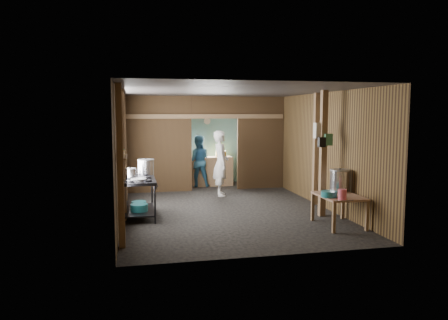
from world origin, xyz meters
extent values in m
cube|color=black|center=(0.00, 0.00, 0.00)|extent=(4.50, 7.00, 0.00)
cube|color=#383838|center=(0.00, 0.00, 2.60)|extent=(4.50, 7.00, 0.00)
cube|color=brown|center=(0.00, 3.50, 1.30)|extent=(4.50, 0.00, 2.60)
cube|color=brown|center=(0.00, -3.50, 1.30)|extent=(4.50, 0.00, 2.60)
cube|color=brown|center=(-2.25, 0.00, 1.30)|extent=(0.00, 7.00, 2.60)
cube|color=brown|center=(2.25, 0.00, 1.30)|extent=(0.00, 7.00, 2.60)
cube|color=#52391D|center=(-1.32, 2.20, 1.30)|extent=(1.85, 0.10, 2.60)
cube|color=#52391D|center=(1.57, 2.20, 1.30)|extent=(1.35, 0.10, 2.60)
cube|color=#52391D|center=(0.25, 2.20, 2.30)|extent=(1.30, 0.10, 0.60)
cube|color=#6D9B9A|center=(0.00, 3.44, 1.25)|extent=(4.40, 0.06, 2.50)
cube|color=#866647|center=(0.30, 2.95, 0.42)|extent=(1.20, 0.50, 0.85)
cylinder|color=beige|center=(0.25, 3.40, 1.90)|extent=(0.20, 0.03, 0.20)
cube|color=#866647|center=(-2.18, -2.60, 1.30)|extent=(0.10, 0.12, 2.60)
cube|color=#866647|center=(-2.18, -0.80, 1.30)|extent=(0.10, 0.12, 2.60)
cube|color=#866647|center=(-2.18, 1.20, 1.30)|extent=(0.10, 0.12, 2.60)
cube|color=#866647|center=(2.18, -0.20, 1.30)|extent=(0.10, 0.12, 2.60)
cube|color=#866647|center=(1.85, -1.30, 1.30)|extent=(0.12, 0.12, 2.60)
cube|color=#866647|center=(0.00, 2.15, 2.05)|extent=(4.40, 0.12, 0.12)
cylinder|color=gray|center=(-2.21, 0.40, 1.65)|extent=(0.03, 0.34, 0.34)
cylinder|color=black|center=(-2.21, 0.80, 1.55)|extent=(0.03, 0.30, 0.30)
cube|color=#866647|center=(-2.15, -2.10, 1.40)|extent=(0.14, 0.80, 0.03)
cylinder|color=beige|center=(-2.15, -2.35, 1.47)|extent=(0.07, 0.07, 0.10)
cylinder|color=gold|center=(-2.15, -2.10, 1.47)|extent=(0.08, 0.08, 0.10)
cylinder|color=#3C8155|center=(-2.15, -1.88, 1.47)|extent=(0.06, 0.06, 0.10)
cube|color=beige|center=(1.80, -1.22, 1.78)|extent=(0.22, 0.15, 0.32)
cube|color=#3C8155|center=(1.92, -1.36, 1.60)|extent=(0.16, 0.12, 0.24)
cube|color=black|center=(1.78, -1.38, 1.55)|extent=(0.14, 0.10, 0.20)
cylinder|color=silver|center=(-2.05, -0.21, 0.85)|extent=(0.18, 0.18, 0.09)
cylinder|color=#22777F|center=(-1.88, -0.76, 0.23)|extent=(0.35, 0.35, 0.14)
cylinder|color=#22777F|center=(-1.88, -0.38, 0.22)|extent=(0.31, 0.31, 0.12)
cylinder|color=#22777F|center=(1.56, -2.22, 0.64)|extent=(0.38, 0.38, 0.11)
cylinder|color=#F15D77|center=(1.70, -2.47, 0.68)|extent=(0.20, 0.20, 0.18)
cube|color=silver|center=(1.68, -2.60, 0.59)|extent=(0.30, 0.09, 0.01)
cylinder|color=gold|center=(0.58, 2.95, 0.94)|extent=(0.32, 0.32, 0.18)
cylinder|color=#AC0F2A|center=(-0.10, 2.95, 0.91)|extent=(0.11, 0.11, 0.13)
imported|color=white|center=(0.25, 1.34, 0.85)|extent=(0.46, 0.65, 1.69)
imported|color=teal|center=(-0.13, 2.82, 0.75)|extent=(0.80, 0.66, 1.50)
camera|label=1|loc=(-1.99, -9.46, 2.13)|focal=34.39mm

